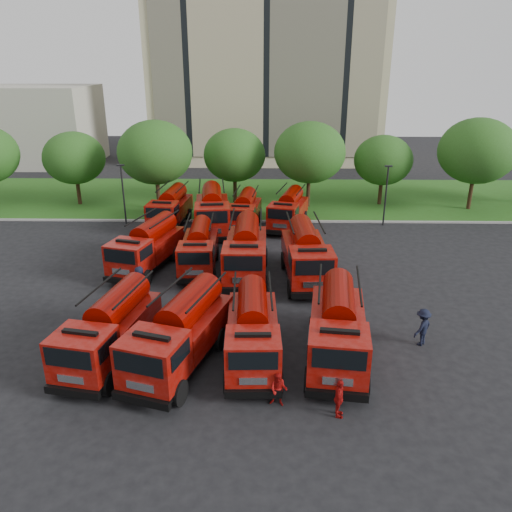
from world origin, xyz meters
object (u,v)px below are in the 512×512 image
Objects in this scene: firefighter_0 at (268,375)px; fire_truck_7 at (306,254)px; fire_truck_10 at (245,211)px; firefighter_3 at (420,344)px; fire_truck_9 at (212,211)px; fire_truck_2 at (253,331)px; fire_truck_6 at (246,251)px; firefighter_5 at (320,296)px; fire_truck_3 at (338,328)px; fire_truck_4 at (147,246)px; fire_truck_0 at (110,329)px; firefighter_4 at (141,297)px; firefighter_1 at (278,405)px; fire_truck_1 at (180,333)px; fire_truck_11 at (288,210)px; firefighter_2 at (338,416)px; fire_truck_8 at (170,208)px; fire_truck_5 at (199,248)px.

fire_truck_7 is at bearing 37.53° from firefighter_0.
firefighter_3 is (9.42, -18.21, -1.45)m from fire_truck_10.
fire_truck_2 is at bearing -84.80° from fire_truck_9.
fire_truck_6 is at bearing 168.67° from fire_truck_7.
firefighter_5 is (3.82, 6.82, -1.54)m from fire_truck_2.
firefighter_0 is at bearing -150.04° from fire_truck_3.
fire_truck_10 is 3.69× the size of firefighter_5.
fire_truck_4 is 14.52m from firefighter_0.
firefighter_4 is (-0.20, 6.52, -1.58)m from fire_truck_0.
firefighter_1 is at bearing -118.53° from firefighter_0.
fire_truck_1 is 3.30m from fire_truck_2.
fire_truck_3 is at bearing 0.38° from fire_truck_2.
fire_truck_6 is 7.19m from firefighter_4.
fire_truck_6 is 5.70m from firefighter_5.
fire_truck_11 is 4.18× the size of firefighter_2.
fire_truck_6 is 1.09× the size of fire_truck_8.
fire_truck_1 is 11.98m from fire_truck_4.
fire_truck_3 is 4.97× the size of firefighter_1.
fire_truck_6 is (5.91, 9.90, 0.14)m from fire_truck_0.
fire_truck_10 reaches higher than firefighter_5.
fire_truck_7 is at bearing -72.10° from fire_truck_11.
fire_truck_2 is 3.79m from firefighter_1.
fire_truck_7 is 12.88m from firefighter_1.
fire_truck_5 reaches higher than firefighter_1.
firefighter_3 reaches higher than firefighter_0.
firefighter_0 is (1.40, -11.07, -1.72)m from fire_truck_6.
fire_truck_9 is at bearing 92.38° from fire_truck_0.
fire_truck_6 reaches higher than fire_truck_8.
fire_truck_10 reaches higher than firefighter_3.
firefighter_4 is at bearing -62.35° from firefighter_3.
fire_truck_2 reaches higher than fire_truck_10.
firefighter_1 is at bearing -78.37° from fire_truck_10.
fire_truck_5 is 16.54m from firefighter_2.
fire_truck_4 is 1.06× the size of fire_truck_8.
fire_truck_9 reaches higher than firefighter_2.
fire_truck_7 reaches higher than fire_truck_1.
firefighter_4 is at bearing -110.19° from fire_truck_9.
fire_truck_9 reaches higher than fire_truck_1.
fire_truck_3 reaches higher than fire_truck_4.
fire_truck_9 is 22.55m from firefighter_1.
fire_truck_10 is 0.94× the size of fire_truck_11.
fire_truck_4 reaches higher than firefighter_2.
fire_truck_10 is at bearing 70.91° from fire_truck_4.
fire_truck_5 is 5.46m from firefighter_4.
firefighter_2 is at bearing -60.30° from fire_truck_8.
fire_truck_1 is at bearing -89.98° from fire_truck_10.
fire_truck_5 is 3.97× the size of firefighter_2.
fire_truck_7 reaches higher than firefighter_1.
firefighter_2 is (3.46, -3.92, -1.54)m from fire_truck_2.
fire_truck_9 is at bearing 81.07° from fire_truck_4.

